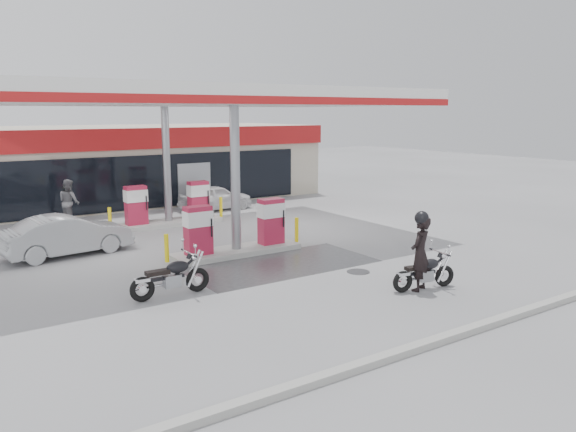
{
  "coord_description": "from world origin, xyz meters",
  "views": [
    {
      "loc": [
        -8.92,
        -14.41,
        4.79
      ],
      "look_at": [
        1.8,
        1.52,
        1.2
      ],
      "focal_mm": 35.0,
      "sensor_mm": 36.0,
      "label": 1
    }
  ],
  "objects_px": {
    "biker_main": "(420,254)",
    "attendant": "(69,202)",
    "parked_motorcycle": "(172,278)",
    "sedan_white": "(215,197)",
    "pump_island_far": "(168,208)",
    "parked_car_right": "(285,182)",
    "hatchback_silver": "(67,235)",
    "main_motorcycle": "(425,273)",
    "pump_island_near": "(236,233)"
  },
  "relations": [
    {
      "from": "parked_motorcycle",
      "to": "sedan_white",
      "type": "relative_size",
      "value": 0.6
    },
    {
      "from": "pump_island_near",
      "to": "parked_motorcycle",
      "type": "distance_m",
      "value": 4.66
    },
    {
      "from": "pump_island_near",
      "to": "sedan_white",
      "type": "xyz_separation_m",
      "value": [
        3.33,
        8.2,
        -0.09
      ]
    },
    {
      "from": "main_motorcycle",
      "to": "hatchback_silver",
      "type": "relative_size",
      "value": 0.47
    },
    {
      "from": "main_motorcycle",
      "to": "biker_main",
      "type": "distance_m",
      "value": 0.61
    },
    {
      "from": "attendant",
      "to": "parked_car_right",
      "type": "xyz_separation_m",
      "value": [
        13.47,
        3.53,
        -0.46
      ]
    },
    {
      "from": "main_motorcycle",
      "to": "parked_motorcycle",
      "type": "distance_m",
      "value": 6.81
    },
    {
      "from": "parked_motorcycle",
      "to": "pump_island_far",
      "type": "bearing_deg",
      "value": 69.09
    },
    {
      "from": "pump_island_far",
      "to": "biker_main",
      "type": "xyz_separation_m",
      "value": [
        2.21,
        -12.25,
        0.31
      ]
    },
    {
      "from": "parked_motorcycle",
      "to": "sedan_white",
      "type": "bearing_deg",
      "value": 59.07
    },
    {
      "from": "main_motorcycle",
      "to": "hatchback_silver",
      "type": "bearing_deg",
      "value": 138.71
    },
    {
      "from": "pump_island_far",
      "to": "hatchback_silver",
      "type": "bearing_deg",
      "value": -148.19
    },
    {
      "from": "biker_main",
      "to": "hatchback_silver",
      "type": "distance_m",
      "value": 11.63
    },
    {
      "from": "main_motorcycle",
      "to": "sedan_white",
      "type": "height_order",
      "value": "sedan_white"
    },
    {
      "from": "sedan_white",
      "to": "hatchback_silver",
      "type": "relative_size",
      "value": 0.88
    },
    {
      "from": "hatchback_silver",
      "to": "parked_car_right",
      "type": "distance_m",
      "value": 17.31
    },
    {
      "from": "attendant",
      "to": "biker_main",
      "type": "bearing_deg",
      "value": -174.53
    },
    {
      "from": "pump_island_near",
      "to": "parked_motorcycle",
      "type": "relative_size",
      "value": 2.35
    },
    {
      "from": "sedan_white",
      "to": "biker_main",
      "type": "bearing_deg",
      "value": 171.23
    },
    {
      "from": "parked_motorcycle",
      "to": "hatchback_silver",
      "type": "xyz_separation_m",
      "value": [
        -1.24,
        6.02,
        0.19
      ]
    },
    {
      "from": "parked_motorcycle",
      "to": "attendant",
      "type": "height_order",
      "value": "attendant"
    },
    {
      "from": "pump_island_near",
      "to": "attendant",
      "type": "distance_m",
      "value": 9.16
    },
    {
      "from": "attendant",
      "to": "parked_car_right",
      "type": "bearing_deg",
      "value": -90.93
    },
    {
      "from": "sedan_white",
      "to": "parked_motorcycle",
      "type": "bearing_deg",
      "value": 144.05
    },
    {
      "from": "biker_main",
      "to": "attendant",
      "type": "bearing_deg",
      "value": -91.76
    },
    {
      "from": "parked_motorcycle",
      "to": "attendant",
      "type": "xyz_separation_m",
      "value": [
        0.1,
        11.47,
        0.48
      ]
    },
    {
      "from": "pump_island_far",
      "to": "main_motorcycle",
      "type": "distance_m",
      "value": 12.52
    },
    {
      "from": "pump_island_far",
      "to": "parked_motorcycle",
      "type": "xyz_separation_m",
      "value": [
        -3.57,
        -9.0,
        -0.21
      ]
    },
    {
      "from": "parked_motorcycle",
      "to": "parked_car_right",
      "type": "relative_size",
      "value": 0.59
    },
    {
      "from": "biker_main",
      "to": "parked_motorcycle",
      "type": "relative_size",
      "value": 0.94
    },
    {
      "from": "parked_motorcycle",
      "to": "hatchback_silver",
      "type": "height_order",
      "value": "hatchback_silver"
    },
    {
      "from": "pump_island_near",
      "to": "biker_main",
      "type": "bearing_deg",
      "value": -70.58
    },
    {
      "from": "biker_main",
      "to": "sedan_white",
      "type": "height_order",
      "value": "biker_main"
    },
    {
      "from": "sedan_white",
      "to": "parked_car_right",
      "type": "relative_size",
      "value": 0.98
    },
    {
      "from": "hatchback_silver",
      "to": "parked_car_right",
      "type": "xyz_separation_m",
      "value": [
        14.8,
        8.98,
        -0.17
      ]
    },
    {
      "from": "attendant",
      "to": "pump_island_far",
      "type": "bearing_deg",
      "value": -141.08
    },
    {
      "from": "main_motorcycle",
      "to": "sedan_white",
      "type": "bearing_deg",
      "value": 97.29
    },
    {
      "from": "pump_island_far",
      "to": "parked_car_right",
      "type": "relative_size",
      "value": 1.38
    },
    {
      "from": "biker_main",
      "to": "sedan_white",
      "type": "relative_size",
      "value": 0.56
    },
    {
      "from": "main_motorcycle",
      "to": "hatchback_silver",
      "type": "height_order",
      "value": "hatchback_silver"
    },
    {
      "from": "hatchback_silver",
      "to": "biker_main",
      "type": "bearing_deg",
      "value": -149.97
    },
    {
      "from": "pump_island_far",
      "to": "attendant",
      "type": "relative_size",
      "value": 2.63
    },
    {
      "from": "biker_main",
      "to": "attendant",
      "type": "relative_size",
      "value": 1.05
    },
    {
      "from": "main_motorcycle",
      "to": "parked_car_right",
      "type": "xyz_separation_m",
      "value": [
        7.6,
        18.29,
        0.07
      ]
    },
    {
      "from": "parked_motorcycle",
      "to": "hatchback_silver",
      "type": "bearing_deg",
      "value": 102.33
    },
    {
      "from": "pump_island_near",
      "to": "biker_main",
      "type": "distance_m",
      "value": 6.64
    },
    {
      "from": "sedan_white",
      "to": "attendant",
      "type": "height_order",
      "value": "attendant"
    },
    {
      "from": "parked_motorcycle",
      "to": "parked_car_right",
      "type": "distance_m",
      "value": 20.22
    },
    {
      "from": "biker_main",
      "to": "attendant",
      "type": "xyz_separation_m",
      "value": [
        -5.67,
        14.73,
        -0.05
      ]
    },
    {
      "from": "main_motorcycle",
      "to": "parked_motorcycle",
      "type": "height_order",
      "value": "parked_motorcycle"
    }
  ]
}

